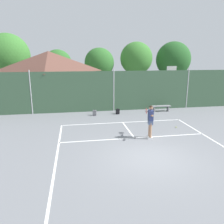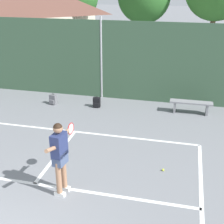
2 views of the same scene
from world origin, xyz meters
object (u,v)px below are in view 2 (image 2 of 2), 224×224
Objects in this scene: backpack_black at (97,103)px; courtside_bench at (191,104)px; backpack_grey at (53,100)px; tennis_ball at (163,170)px; tennis_player at (60,153)px.

courtside_bench is (3.68, 0.23, 0.17)m from backpack_black.
backpack_black is at bearing 3.31° from backpack_grey.
backpack_grey is (-4.84, 3.89, 0.16)m from tennis_ball.
courtside_bench is at bearing 62.67° from tennis_player.
tennis_player is 6.03m from backpack_grey.
backpack_black is (-3.01, 3.99, 0.16)m from tennis_ball.
courtside_bench is at bearing 3.50° from backpack_grey.
backpack_black reaches higher than tennis_ball.
tennis_ball is at bearing -38.76° from backpack_grey.
courtside_bench is at bearing 3.60° from backpack_black.
tennis_player reaches higher than tennis_ball.
tennis_player is 4.01× the size of backpack_grey.
tennis_player is at bearing -146.77° from tennis_ball.
tennis_player is at bearing -117.33° from courtside_bench.
tennis_ball is 0.14× the size of backpack_black.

